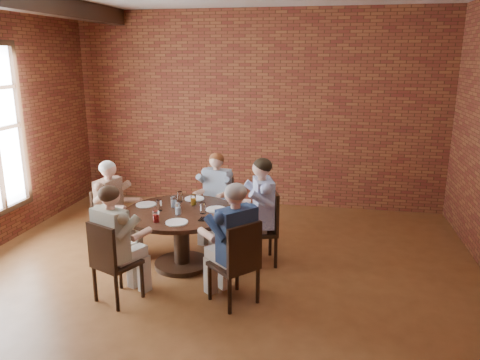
% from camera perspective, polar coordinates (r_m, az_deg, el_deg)
% --- Properties ---
extents(floor, '(7.00, 7.00, 0.00)m').
position_cam_1_polar(floor, '(5.46, -4.09, -13.81)').
color(floor, brown).
rests_on(floor, ground).
extents(wall_back, '(7.00, 0.00, 7.00)m').
position_cam_1_polar(wall_back, '(8.27, 2.00, 8.51)').
color(wall_back, brown).
rests_on(wall_back, ground).
extents(dining_table, '(1.41, 1.41, 0.75)m').
position_cam_1_polar(dining_table, '(5.96, -7.19, -5.73)').
color(dining_table, black).
rests_on(dining_table, floor).
extents(chair_a, '(0.57, 0.57, 0.97)m').
position_cam_1_polar(chair_a, '(6.05, 3.11, -5.41)').
color(chair_a, black).
rests_on(chair_a, floor).
extents(diner_a, '(0.83, 0.74, 1.39)m').
position_cam_1_polar(diner_a, '(5.97, 2.25, -3.90)').
color(diner_a, '#3C4D9D').
rests_on(diner_a, floor).
extents(chair_b, '(0.47, 0.47, 0.91)m').
position_cam_1_polar(chair_b, '(6.90, -2.67, -3.04)').
color(chair_b, black).
rests_on(chair_b, floor).
extents(diner_b, '(0.60, 0.69, 1.28)m').
position_cam_1_polar(diner_b, '(6.79, -2.96, -2.08)').
color(diner_b, '#8393A7').
rests_on(diner_b, floor).
extents(chair_c, '(0.48, 0.48, 0.92)m').
position_cam_1_polar(chair_c, '(6.54, -15.70, -4.58)').
color(chair_c, black).
rests_on(chair_c, floor).
extents(diner_c, '(0.70, 0.61, 1.30)m').
position_cam_1_polar(diner_c, '(6.45, -15.21, -3.43)').
color(diner_c, brown).
rests_on(diner_c, floor).
extents(chair_d, '(0.55, 0.55, 0.93)m').
position_cam_1_polar(chair_d, '(5.27, -15.48, -9.34)').
color(chair_d, black).
rests_on(chair_d, floor).
extents(diner_d, '(0.73, 0.79, 1.31)m').
position_cam_1_polar(diner_d, '(5.25, -14.90, -7.54)').
color(diner_d, '#C1A198').
rests_on(diner_d, floor).
extents(chair_e, '(0.62, 0.62, 0.95)m').
position_cam_1_polar(chair_e, '(5.03, -0.21, -9.82)').
color(chair_e, black).
rests_on(chair_e, floor).
extents(diner_e, '(0.85, 0.85, 1.35)m').
position_cam_1_polar(diner_e, '(5.03, -0.82, -7.79)').
color(diner_e, navy).
rests_on(diner_e, floor).
extents(plate_a, '(0.26, 0.26, 0.01)m').
position_cam_1_polar(plate_a, '(5.87, -2.91, -3.59)').
color(plate_a, white).
rests_on(plate_a, dining_table).
extents(plate_b, '(0.26, 0.26, 0.01)m').
position_cam_1_polar(plate_b, '(6.33, -5.58, -2.27)').
color(plate_b, white).
rests_on(plate_b, dining_table).
extents(plate_c, '(0.26, 0.26, 0.01)m').
position_cam_1_polar(plate_c, '(6.17, -11.39, -2.94)').
color(plate_c, white).
rests_on(plate_c, dining_table).
extents(plate_d, '(0.26, 0.26, 0.01)m').
position_cam_1_polar(plate_d, '(5.47, -7.72, -5.13)').
color(plate_d, white).
rests_on(plate_d, dining_table).
extents(glass_a, '(0.07, 0.07, 0.14)m').
position_cam_1_polar(glass_a, '(5.73, -4.55, -3.43)').
color(glass_a, white).
rests_on(glass_a, dining_table).
extents(glass_b, '(0.07, 0.07, 0.14)m').
position_cam_1_polar(glass_b, '(6.07, -5.70, -2.39)').
color(glass_b, white).
rests_on(glass_b, dining_table).
extents(glass_c, '(0.07, 0.07, 0.14)m').
position_cam_1_polar(glass_c, '(6.22, -7.33, -2.04)').
color(glass_c, white).
rests_on(glass_c, dining_table).
extents(glass_d, '(0.07, 0.07, 0.14)m').
position_cam_1_polar(glass_d, '(6.02, -8.09, -2.62)').
color(glass_d, white).
rests_on(glass_d, dining_table).
extents(glass_e, '(0.07, 0.07, 0.14)m').
position_cam_1_polar(glass_e, '(5.90, -9.84, -3.05)').
color(glass_e, white).
rests_on(glass_e, dining_table).
extents(glass_f, '(0.07, 0.07, 0.14)m').
position_cam_1_polar(glass_f, '(5.52, -10.21, -4.36)').
color(glass_f, white).
rests_on(glass_f, dining_table).
extents(glass_g, '(0.07, 0.07, 0.14)m').
position_cam_1_polar(glass_g, '(5.74, -7.56, -3.49)').
color(glass_g, white).
rests_on(glass_g, dining_table).
extents(smartphone, '(0.07, 0.14, 0.01)m').
position_cam_1_polar(smartphone, '(5.55, -4.60, -4.77)').
color(smartphone, black).
rests_on(smartphone, dining_table).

